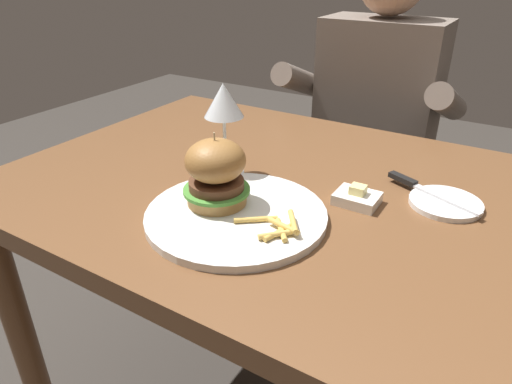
{
  "coord_description": "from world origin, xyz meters",
  "views": [
    {
      "loc": [
        0.38,
        -0.73,
        1.15
      ],
      "look_at": [
        0.02,
        -0.14,
        0.78
      ],
      "focal_mm": 32.0,
      "sensor_mm": 36.0,
      "label": 1
    }
  ],
  "objects_px": {
    "butter_dish": "(357,198)",
    "table_knife": "(423,189)",
    "wine_glass": "(224,105)",
    "main_plate": "(237,215)",
    "diner_person": "(371,151)",
    "bread_plate": "(445,203)",
    "burger_sandwich": "(216,172)"
  },
  "relations": [
    {
      "from": "table_knife",
      "to": "diner_person",
      "type": "distance_m",
      "value": 0.68
    },
    {
      "from": "main_plate",
      "to": "butter_dish",
      "type": "relative_size",
      "value": 4.03
    },
    {
      "from": "main_plate",
      "to": "table_knife",
      "type": "height_order",
      "value": "table_knife"
    },
    {
      "from": "butter_dish",
      "to": "table_knife",
      "type": "bearing_deg",
      "value": 45.3
    },
    {
      "from": "wine_glass",
      "to": "bread_plate",
      "type": "xyz_separation_m",
      "value": [
        0.42,
        0.09,
        -0.14
      ]
    },
    {
      "from": "wine_glass",
      "to": "table_knife",
      "type": "bearing_deg",
      "value": 16.95
    },
    {
      "from": "burger_sandwich",
      "to": "wine_glass",
      "type": "distance_m",
      "value": 0.17
    },
    {
      "from": "wine_glass",
      "to": "butter_dish",
      "type": "bearing_deg",
      "value": 3.69
    },
    {
      "from": "wine_glass",
      "to": "butter_dish",
      "type": "height_order",
      "value": "wine_glass"
    },
    {
      "from": "table_knife",
      "to": "butter_dish",
      "type": "relative_size",
      "value": 2.39
    },
    {
      "from": "table_knife",
      "to": "bread_plate",
      "type": "bearing_deg",
      "value": -23.53
    },
    {
      "from": "bread_plate",
      "to": "wine_glass",
      "type": "bearing_deg",
      "value": -167.32
    },
    {
      "from": "wine_glass",
      "to": "diner_person",
      "type": "distance_m",
      "value": 0.78
    },
    {
      "from": "wine_glass",
      "to": "bread_plate",
      "type": "height_order",
      "value": "wine_glass"
    },
    {
      "from": "burger_sandwich",
      "to": "main_plate",
      "type": "bearing_deg",
      "value": -11.07
    },
    {
      "from": "bread_plate",
      "to": "butter_dish",
      "type": "distance_m",
      "value": 0.16
    },
    {
      "from": "main_plate",
      "to": "burger_sandwich",
      "type": "distance_m",
      "value": 0.08
    },
    {
      "from": "butter_dish",
      "to": "diner_person",
      "type": "height_order",
      "value": "diner_person"
    },
    {
      "from": "main_plate",
      "to": "butter_dish",
      "type": "xyz_separation_m",
      "value": [
        0.16,
        0.16,
        0.0
      ]
    },
    {
      "from": "main_plate",
      "to": "wine_glass",
      "type": "height_order",
      "value": "wine_glass"
    },
    {
      "from": "main_plate",
      "to": "wine_glass",
      "type": "distance_m",
      "value": 0.23
    },
    {
      "from": "bread_plate",
      "to": "table_knife",
      "type": "relative_size",
      "value": 0.69
    },
    {
      "from": "butter_dish",
      "to": "bread_plate",
      "type": "bearing_deg",
      "value": 28.59
    },
    {
      "from": "wine_glass",
      "to": "diner_person",
      "type": "bearing_deg",
      "value": 82.54
    },
    {
      "from": "bread_plate",
      "to": "diner_person",
      "type": "xyz_separation_m",
      "value": [
        -0.33,
        0.61,
        -0.18
      ]
    },
    {
      "from": "burger_sandwich",
      "to": "butter_dish",
      "type": "xyz_separation_m",
      "value": [
        0.2,
        0.15,
        -0.06
      ]
    },
    {
      "from": "bread_plate",
      "to": "diner_person",
      "type": "distance_m",
      "value": 0.71
    },
    {
      "from": "main_plate",
      "to": "butter_dish",
      "type": "height_order",
      "value": "butter_dish"
    },
    {
      "from": "burger_sandwich",
      "to": "diner_person",
      "type": "xyz_separation_m",
      "value": [
        0.02,
        0.84,
        -0.25
      ]
    },
    {
      "from": "main_plate",
      "to": "wine_glass",
      "type": "bearing_deg",
      "value": 130.76
    },
    {
      "from": "wine_glass",
      "to": "table_knife",
      "type": "relative_size",
      "value": 1.02
    },
    {
      "from": "burger_sandwich",
      "to": "bread_plate",
      "type": "relative_size",
      "value": 1.02
    }
  ]
}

